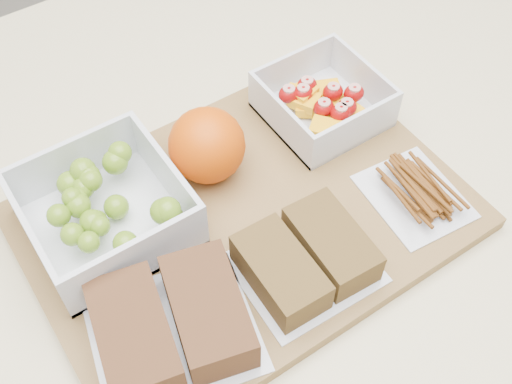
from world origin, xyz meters
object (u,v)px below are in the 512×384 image
(orange, at_px, (207,145))
(sandwich_bag_center, at_px, (306,258))
(fruit_container, at_px, (322,103))
(sandwich_bag_left, at_px, (172,324))
(cutting_board, at_px, (247,218))
(grape_container, at_px, (105,208))
(pretzel_bag, at_px, (416,190))

(orange, relative_size, sandwich_bag_center, 0.62)
(fruit_container, bearing_deg, sandwich_bag_left, -152.56)
(fruit_container, height_order, sandwich_bag_center, fruit_container)
(cutting_board, relative_size, sandwich_bag_left, 2.54)
(sandwich_bag_center, bearing_deg, sandwich_bag_left, 175.57)
(grape_container, distance_m, sandwich_bag_left, 0.14)
(cutting_board, height_order, fruit_container, fruit_container)
(grape_container, bearing_deg, sandwich_bag_left, -92.26)
(pretzel_bag, bearing_deg, sandwich_bag_left, 178.96)
(sandwich_bag_left, bearing_deg, fruit_container, 27.44)
(orange, relative_size, sandwich_bag_left, 0.47)
(cutting_board, relative_size, orange, 5.38)
(sandwich_bag_left, distance_m, pretzel_bag, 0.28)
(cutting_board, distance_m, pretzel_bag, 0.17)
(sandwich_bag_left, height_order, pretzel_bag, sandwich_bag_left)
(sandwich_bag_left, xyz_separation_m, pretzel_bag, (0.28, -0.01, -0.01))
(grape_container, relative_size, pretzel_bag, 1.27)
(grape_container, bearing_deg, sandwich_bag_center, -49.13)
(orange, height_order, pretzel_bag, orange)
(orange, height_order, sandwich_bag_center, orange)
(cutting_board, xyz_separation_m, sandwich_bag_center, (0.01, -0.08, 0.03))
(grape_container, xyz_separation_m, fruit_container, (0.26, 0.00, -0.01))
(sandwich_bag_left, height_order, sandwich_bag_center, sandwich_bag_left)
(orange, bearing_deg, fruit_container, -1.04)
(grape_container, xyz_separation_m, orange, (0.12, 0.00, 0.01))
(grape_container, height_order, pretzel_bag, grape_container)
(sandwich_bag_left, bearing_deg, pretzel_bag, -1.04)
(cutting_board, distance_m, fruit_container, 0.16)
(sandwich_bag_center, bearing_deg, cutting_board, 97.02)
(orange, bearing_deg, sandwich_bag_left, -130.76)
(orange, distance_m, pretzel_bag, 0.21)
(orange, distance_m, sandwich_bag_left, 0.19)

